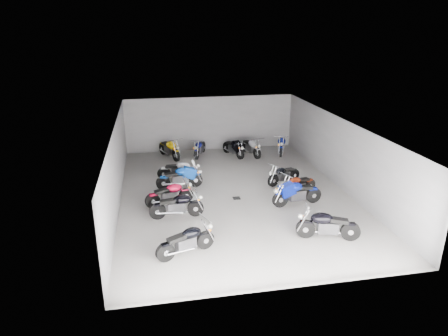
{
  "coord_description": "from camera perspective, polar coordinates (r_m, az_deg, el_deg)",
  "views": [
    {
      "loc": [
        -3.49,
        -16.15,
        7.17
      ],
      "look_at": [
        -0.33,
        0.73,
        1.0
      ],
      "focal_mm": 32.0,
      "sensor_mm": 36.0,
      "label": 1
    }
  ],
  "objects": [
    {
      "name": "wall_right",
      "position": [
        19.08,
        16.38,
        1.96
      ],
      "size": [
        0.1,
        14.0,
        3.2
      ],
      "primitive_type": "cube",
      "color": "gray",
      "rests_on": "ground"
    },
    {
      "name": "motorcycle_right_d",
      "position": [
        17.97,
        10.47,
        -2.43
      ],
      "size": [
        1.92,
        0.91,
        0.89
      ],
      "rotation": [
        0.0,
        0.0,
        1.97
      ],
      "color": "black",
      "rests_on": "ground"
    },
    {
      "name": "motorcycle_back_e",
      "position": [
        23.16,
        3.84,
        3.02
      ],
      "size": [
        0.74,
        2.11,
        0.95
      ],
      "rotation": [
        0.0,
        0.0,
        3.43
      ],
      "color": "black",
      "rests_on": "ground"
    },
    {
      "name": "motorcycle_left_e",
      "position": [
        18.55,
        -6.3,
        -1.36
      ],
      "size": [
        2.18,
        0.47,
        0.96
      ],
      "rotation": [
        0.0,
        0.0,
        -1.5
      ],
      "color": "black",
      "rests_on": "ground"
    },
    {
      "name": "ceiling",
      "position": [
        16.99,
        1.57,
        6.31
      ],
      "size": [
        10.0,
        14.0,
        0.04
      ],
      "primitive_type": "cube",
      "color": "black",
      "rests_on": "wall_back"
    },
    {
      "name": "motorcycle_left_a",
      "position": [
        13.34,
        -5.38,
        -10.32
      ],
      "size": [
        2.01,
        0.9,
        0.93
      ],
      "rotation": [
        0.0,
        0.0,
        -1.2
      ],
      "color": "black",
      "rests_on": "ground"
    },
    {
      "name": "motorcycle_back_c",
      "position": [
        23.08,
        -3.49,
        2.88
      ],
      "size": [
        0.9,
        1.91,
        0.88
      ],
      "rotation": [
        0.0,
        0.0,
        2.75
      ],
      "color": "black",
      "rests_on": "ground"
    },
    {
      "name": "motorcycle_right_c",
      "position": [
        17.0,
        10.32,
        -3.56
      ],
      "size": [
        2.23,
        0.51,
        0.98
      ],
      "rotation": [
        0.0,
        0.0,
        1.69
      ],
      "color": "black",
      "rests_on": "ground"
    },
    {
      "name": "motorcycle_back_f",
      "position": [
        23.75,
        8.23,
        3.34
      ],
      "size": [
        0.92,
        2.16,
        0.99
      ],
      "rotation": [
        0.0,
        0.0,
        2.79
      ],
      "color": "black",
      "rests_on": "ground"
    },
    {
      "name": "wall_back",
      "position": [
        24.07,
        -1.97,
        6.37
      ],
      "size": [
        10.0,
        0.1,
        3.2
      ],
      "primitive_type": "cube",
      "color": "gray",
      "rests_on": "ground"
    },
    {
      "name": "ground",
      "position": [
        18.02,
        1.47,
        -3.7
      ],
      "size": [
        14.0,
        14.0,
        0.0
      ],
      "primitive_type": "plane",
      "color": "#9C9994",
      "rests_on": "ground"
    },
    {
      "name": "motorcycle_right_e",
      "position": [
        19.19,
        8.5,
        -0.93
      ],
      "size": [
        1.81,
        0.9,
        0.85
      ],
      "rotation": [
        0.0,
        0.0,
        1.99
      ],
      "color": "black",
      "rests_on": "ground"
    },
    {
      "name": "motorcycle_left_d",
      "position": [
        16.88,
        -7.72,
        -3.71
      ],
      "size": [
        2.06,
        0.62,
        0.92
      ],
      "rotation": [
        0.0,
        0.0,
        -1.35
      ],
      "color": "black",
      "rests_on": "ground"
    },
    {
      "name": "motorcycle_left_c",
      "position": [
        15.78,
        -6.7,
        -5.33
      ],
      "size": [
        2.15,
        0.41,
        0.94
      ],
      "rotation": [
        0.0,
        0.0,
        -1.57
      ],
      "color": "black",
      "rests_on": "ground"
    },
    {
      "name": "motorcycle_left_f",
      "position": [
        19.43,
        -6.38,
        -0.39
      ],
      "size": [
        2.09,
        0.81,
        0.95
      ],
      "rotation": [
        0.0,
        0.0,
        -1.89
      ],
      "color": "black",
      "rests_on": "ground"
    },
    {
      "name": "motorcycle_back_d",
      "position": [
        23.02,
        1.36,
        2.91
      ],
      "size": [
        0.87,
        1.99,
        0.92
      ],
      "rotation": [
        0.0,
        0.0,
        3.5
      ],
      "color": "black",
      "rests_on": "ground"
    },
    {
      "name": "motorcycle_right_a",
      "position": [
        14.62,
        14.55,
        -7.92
      ],
      "size": [
        2.18,
        0.81,
        0.99
      ],
      "rotation": [
        0.0,
        0.0,
        1.27
      ],
      "color": "black",
      "rests_on": "ground"
    },
    {
      "name": "drain_grate",
      "position": [
        17.57,
        1.81,
        -4.32
      ],
      "size": [
        0.32,
        0.32,
        0.01
      ],
      "primitive_type": "cube",
      "color": "black",
      "rests_on": "ground"
    },
    {
      "name": "motorcycle_back_b",
      "position": [
        22.88,
        -7.8,
        2.75
      ],
      "size": [
        1.08,
        2.15,
        1.01
      ],
      "rotation": [
        0.0,
        0.0,
        3.57
      ],
      "color": "black",
      "rests_on": "ground"
    },
    {
      "name": "wall_left",
      "position": [
        17.16,
        -15.05,
        0.11
      ],
      "size": [
        0.1,
        14.0,
        3.2
      ],
      "primitive_type": "cube",
      "color": "gray",
      "rests_on": "ground"
    }
  ]
}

